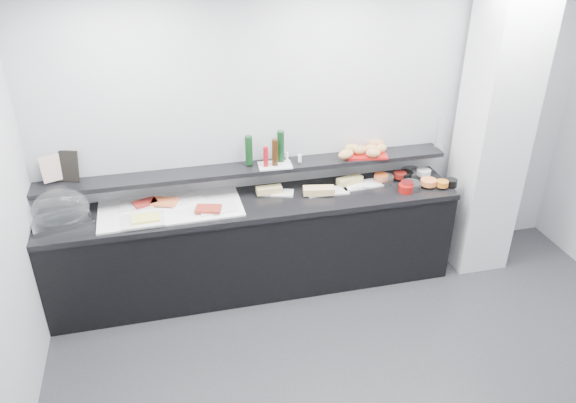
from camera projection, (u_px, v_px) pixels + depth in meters
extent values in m
cube|color=#B0B3B7|center=(322.00, 133.00, 5.04)|extent=(5.00, 0.02, 2.70)
plane|color=white|center=(450.00, 23.00, 2.69)|extent=(5.00, 5.00, 0.00)
cube|color=silver|center=(493.00, 133.00, 5.05)|extent=(0.50, 0.50, 2.70)
cube|color=black|center=(255.00, 247.00, 5.09)|extent=(3.60, 0.60, 0.85)
cube|color=black|center=(253.00, 204.00, 4.87)|extent=(3.62, 0.62, 0.05)
cube|color=black|center=(249.00, 169.00, 4.90)|extent=(3.60, 0.25, 0.04)
cube|color=#B0B3B7|center=(62.00, 221.00, 4.54)|extent=(0.52, 0.42, 0.04)
ellipsoid|color=silver|center=(61.00, 209.00, 4.49)|extent=(0.48, 0.35, 0.34)
cube|color=white|center=(171.00, 208.00, 4.74)|extent=(1.20, 0.59, 0.01)
cube|color=silver|center=(137.00, 205.00, 4.76)|extent=(0.28, 0.19, 0.01)
cube|color=maroon|center=(145.00, 203.00, 4.76)|extent=(0.22, 0.18, 0.02)
cube|color=white|center=(184.00, 199.00, 4.85)|extent=(0.34, 0.29, 0.01)
cube|color=orange|center=(164.00, 202.00, 4.77)|extent=(0.25, 0.20, 0.02)
cube|color=silver|center=(143.00, 221.00, 4.53)|extent=(0.34, 0.23, 0.01)
cube|color=#F3F05E|center=(145.00, 218.00, 4.53)|extent=(0.22, 0.15, 0.02)
cube|color=white|center=(218.00, 208.00, 4.72)|extent=(0.33, 0.23, 0.01)
cube|color=maroon|center=(208.00, 209.00, 4.66)|extent=(0.24, 0.19, 0.02)
cube|color=white|center=(276.00, 193.00, 4.99)|extent=(0.34, 0.22, 0.01)
cube|color=#D9C171|center=(269.00, 190.00, 4.95)|extent=(0.23, 0.09, 0.06)
cylinder|color=silver|center=(272.00, 194.00, 4.94)|extent=(0.14, 0.09, 0.01)
cube|color=white|center=(327.00, 191.00, 5.01)|extent=(0.38, 0.17, 0.01)
cube|color=#E0B575|center=(319.00, 191.00, 4.94)|extent=(0.29, 0.15, 0.06)
cylinder|color=silver|center=(321.00, 194.00, 4.94)|extent=(0.16, 0.03, 0.01)
cube|color=white|center=(361.00, 185.00, 5.12)|extent=(0.39, 0.19, 0.01)
cube|color=tan|center=(350.00, 180.00, 5.12)|extent=(0.26, 0.15, 0.06)
cylinder|color=#B1B4B8|center=(360.00, 188.00, 5.04)|extent=(0.16, 0.03, 0.01)
cylinder|color=white|center=(384.00, 179.00, 5.16)|extent=(0.22, 0.22, 0.07)
cylinder|color=#D44F1C|center=(381.00, 177.00, 5.18)|extent=(0.17, 0.17, 0.05)
cylinder|color=black|center=(405.00, 176.00, 5.22)|extent=(0.18, 0.18, 0.07)
cylinder|color=#5F120D|center=(400.00, 175.00, 5.21)|extent=(0.15, 0.15, 0.05)
cylinder|color=silver|center=(412.00, 173.00, 5.26)|extent=(0.21, 0.21, 0.07)
cylinder|color=silver|center=(424.00, 172.00, 5.26)|extent=(0.18, 0.18, 0.05)
cylinder|color=maroon|center=(406.00, 188.00, 5.00)|extent=(0.14, 0.14, 0.07)
cylinder|color=#500B0D|center=(407.00, 184.00, 5.04)|extent=(0.12, 0.12, 0.05)
cylinder|color=silver|center=(411.00, 186.00, 5.04)|extent=(0.22, 0.22, 0.07)
cylinder|color=#FF823E|center=(429.00, 182.00, 5.08)|extent=(0.18, 0.18, 0.05)
cylinder|color=black|center=(451.00, 183.00, 5.09)|extent=(0.13, 0.13, 0.07)
cylinder|color=orange|center=(442.00, 184.00, 5.06)|extent=(0.13, 0.13, 0.05)
cube|color=black|center=(65.00, 166.00, 4.60)|extent=(0.24, 0.14, 0.26)
cube|color=tan|center=(51.00, 168.00, 4.56)|extent=(0.17, 0.11, 0.22)
cube|color=silver|center=(275.00, 165.00, 4.90)|extent=(0.30, 0.20, 0.01)
cylinder|color=#0E3314|center=(249.00, 150.00, 4.85)|extent=(0.07, 0.07, 0.26)
cylinder|color=#331B09|center=(275.00, 152.00, 4.84)|extent=(0.07, 0.07, 0.24)
cylinder|color=#0E3517|center=(281.00, 146.00, 4.90)|extent=(0.08, 0.08, 0.28)
cylinder|color=#B00C17|center=(266.00, 157.00, 4.83)|extent=(0.05, 0.05, 0.18)
cylinder|color=white|center=(287.00, 156.00, 4.97)|extent=(0.03, 0.03, 0.07)
cylinder|color=white|center=(300.00, 158.00, 4.94)|extent=(0.04, 0.04, 0.07)
cube|color=#AF1312|center=(365.00, 154.00, 5.12)|extent=(0.41, 0.32, 0.02)
ellipsoid|color=#BC8F48|center=(352.00, 148.00, 5.09)|extent=(0.16, 0.12, 0.08)
ellipsoid|color=#B87B46|center=(376.00, 143.00, 5.19)|extent=(0.18, 0.14, 0.08)
ellipsoid|color=tan|center=(346.00, 154.00, 4.98)|extent=(0.19, 0.16, 0.08)
ellipsoid|color=tan|center=(373.00, 153.00, 5.00)|extent=(0.15, 0.12, 0.08)
ellipsoid|color=tan|center=(381.00, 148.00, 5.09)|extent=(0.13, 0.11, 0.08)
ellipsoid|color=#B88546|center=(360.00, 150.00, 5.06)|extent=(0.13, 0.09, 0.08)
ellipsoid|color=#CA864D|center=(371.00, 149.00, 5.08)|extent=(0.15, 0.11, 0.08)
cylinder|color=silver|center=(440.00, 134.00, 5.17)|extent=(0.09, 0.09, 0.30)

